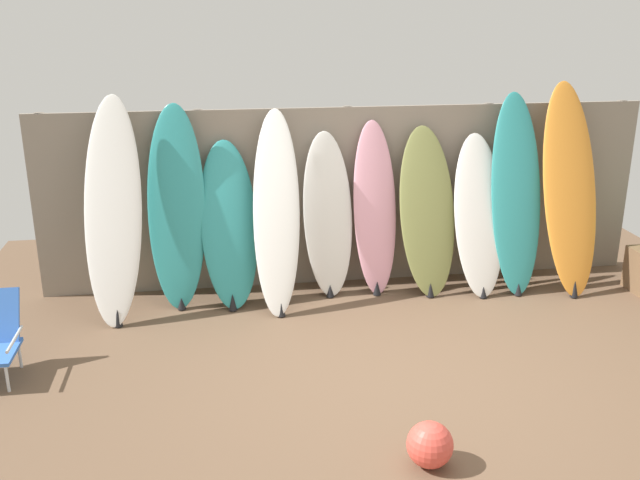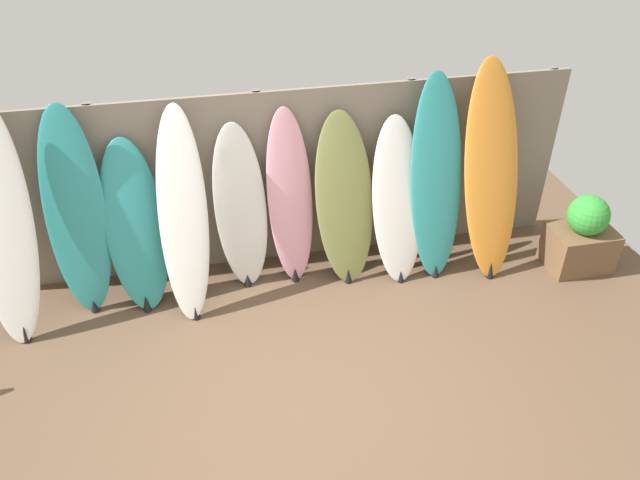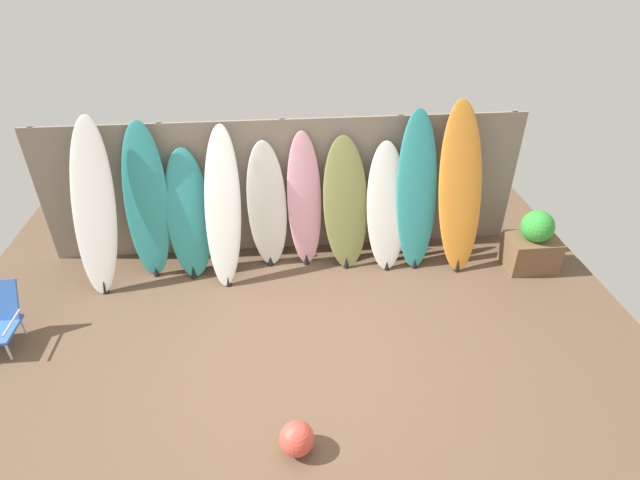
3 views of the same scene
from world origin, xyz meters
TOP-DOWN VIEW (x-y plane):
  - ground at (0.00, 0.00)m, footprint 7.68×7.68m
  - fence_back at (-0.00, 2.01)m, footprint 6.08×0.11m
  - surfboard_white_0 at (-2.22, 1.49)m, footprint 0.58×0.81m
  - surfboard_teal_1 at (-1.68, 1.68)m, footprint 0.57×0.55m
  - surfboard_teal_2 at (-1.20, 1.63)m, footprint 0.58×0.65m
  - surfboard_white_3 at (-0.76, 1.50)m, footprint 0.50×0.80m
  - surfboard_white_4 at (-0.24, 1.72)m, footprint 0.53×0.44m
  - surfboard_pink_5 at (0.23, 1.73)m, footprint 0.45×0.47m
  - surfboard_olive_6 at (0.74, 1.64)m, footprint 0.61×0.59m
  - surfboard_white_7 at (1.25, 1.58)m, footprint 0.51×0.63m
  - surfboard_teal_8 at (1.61, 1.58)m, footprint 0.51×0.61m
  - surfboard_orange_9 at (2.14, 1.52)m, footprint 0.57×0.78m
  - planter_box at (3.08, 1.22)m, footprint 0.61×0.47m
  - beach_ball at (-0.05, -1.16)m, footprint 0.30×0.30m

SIDE VIEW (x-z plane):
  - ground at x=0.00m, z-range 0.00..0.00m
  - beach_ball at x=-0.05m, z-range 0.00..0.30m
  - planter_box at x=3.08m, z-range -0.05..0.75m
  - surfboard_white_7 at x=1.25m, z-range -0.01..1.54m
  - surfboard_teal_2 at x=-1.20m, z-range -0.01..1.54m
  - surfboard_white_4 at x=-0.24m, z-range -0.01..1.59m
  - surfboard_olive_6 at x=0.74m, z-range -0.01..1.61m
  - surfboard_pink_5 at x=0.23m, z-range -0.01..1.68m
  - fence_back at x=0.00m, z-range 0.00..1.80m
  - surfboard_white_3 at x=-0.76m, z-range -0.01..1.82m
  - surfboard_teal_1 at x=-1.68m, z-range -0.01..1.89m
  - surfboard_teal_8 at x=1.61m, z-range -0.01..1.93m
  - surfboard_white_0 at x=-2.22m, z-range -0.02..1.98m
  - surfboard_orange_9 at x=2.14m, z-range -0.01..2.03m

